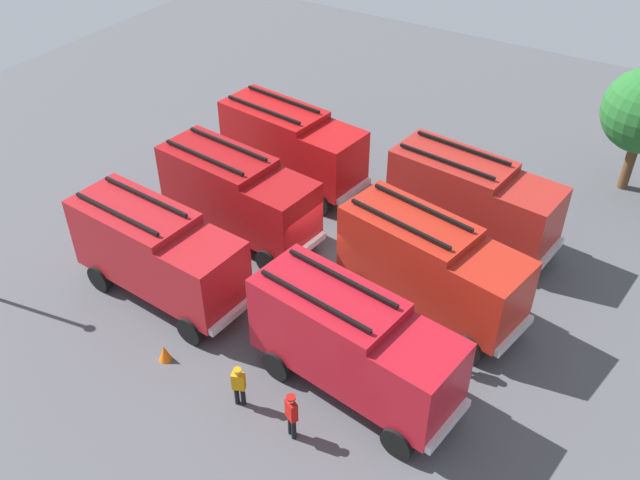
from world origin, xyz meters
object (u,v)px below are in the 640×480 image
at_px(fire_truck_4, 292,143).
at_px(firefighter_0, 239,385).
at_px(firefighter_1, 461,352).
at_px(traffic_cone_0, 522,211).
at_px(firefighter_2, 429,174).
at_px(fire_truck_2, 238,193).
at_px(fire_truck_3, 431,264).
at_px(firefighter_3, 292,414).
at_px(fire_truck_5, 472,197).
at_px(traffic_cone_1, 165,353).
at_px(fire_truck_0, 157,251).
at_px(fire_truck_1, 353,342).

bearing_deg(fire_truck_4, firefighter_0, -57.08).
height_order(firefighter_1, traffic_cone_0, firefighter_1).
bearing_deg(firefighter_2, fire_truck_2, -98.56).
bearing_deg(fire_truck_3, firefighter_3, -87.40).
xyz_separation_m(fire_truck_4, firefighter_1, (11.55, -7.10, -1.24)).
relative_size(firefighter_0, firefighter_1, 0.99).
relative_size(fire_truck_5, firefighter_0, 4.57).
distance_m(traffic_cone_0, traffic_cone_1, 16.86).
distance_m(fire_truck_0, fire_truck_5, 12.88).
height_order(fire_truck_0, firefighter_2, fire_truck_0).
height_order(fire_truck_2, firefighter_1, fire_truck_2).
bearing_deg(fire_truck_1, firefighter_3, -95.49).
distance_m(fire_truck_1, traffic_cone_0, 12.86).
bearing_deg(fire_truck_5, fire_truck_1, -84.07).
xyz_separation_m(fire_truck_0, fire_truck_4, (-0.28, 9.43, 0.00)).
distance_m(fire_truck_3, fire_truck_4, 10.39).
distance_m(firefighter_0, firefighter_1, 7.49).
xyz_separation_m(fire_truck_2, fire_truck_3, (8.82, -0.04, 0.00)).
xyz_separation_m(fire_truck_3, fire_truck_5, (-0.35, 4.89, 0.00)).
distance_m(fire_truck_4, fire_truck_5, 8.89).
bearing_deg(firefighter_0, traffic_cone_0, 141.29).
relative_size(fire_truck_3, traffic_cone_0, 10.48).
distance_m(fire_truck_2, firefighter_3, 10.93).
bearing_deg(firefighter_0, traffic_cone_1, -115.59).
bearing_deg(fire_truck_3, fire_truck_2, -169.68).
height_order(firefighter_2, traffic_cone_0, firefighter_2).
bearing_deg(fire_truck_2, firefighter_0, -47.20).
distance_m(fire_truck_1, fire_truck_2, 9.73).
bearing_deg(traffic_cone_0, firefighter_3, -98.10).
bearing_deg(fire_truck_2, fire_truck_1, -24.73).
height_order(fire_truck_5, firefighter_0, fire_truck_5).
bearing_deg(firefighter_0, fire_truck_2, -165.84).
xyz_separation_m(firefighter_0, firefighter_1, (5.51, 5.07, 0.01)).
bearing_deg(fire_truck_5, firefighter_3, -86.80).
bearing_deg(firefighter_1, traffic_cone_0, 112.98).
distance_m(firefighter_1, firefighter_3, 6.22).
relative_size(fire_truck_3, fire_truck_4, 1.01).
bearing_deg(fire_truck_4, fire_truck_1, -41.14).
distance_m(fire_truck_1, firefighter_3, 2.96).
bearing_deg(firefighter_1, fire_truck_5, 126.41).
height_order(fire_truck_0, firefighter_1, fire_truck_0).
bearing_deg(firefighter_3, firefighter_0, 112.22).
distance_m(fire_truck_2, fire_truck_3, 8.82).
height_order(firefighter_0, firefighter_3, firefighter_3).
height_order(firefighter_2, firefighter_3, firefighter_3).
height_order(fire_truck_4, fire_truck_5, same).
xyz_separation_m(firefighter_2, traffic_cone_0, (4.51, 0.22, -0.59)).
height_order(fire_truck_5, firefighter_3, fire_truck_5).
bearing_deg(fire_truck_4, firefighter_2, 31.71).
xyz_separation_m(fire_truck_3, firefighter_1, (2.30, -2.35, -1.24)).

